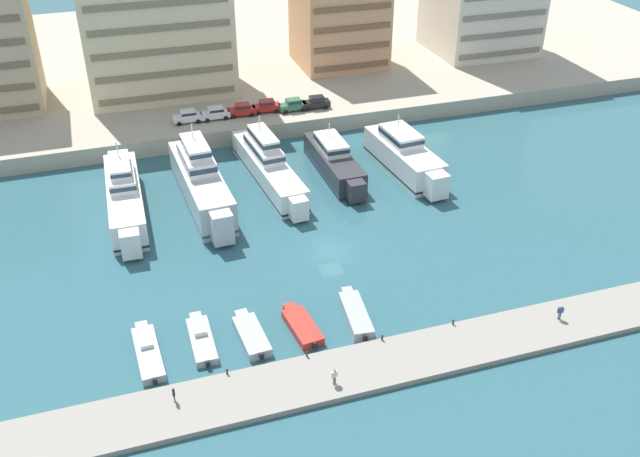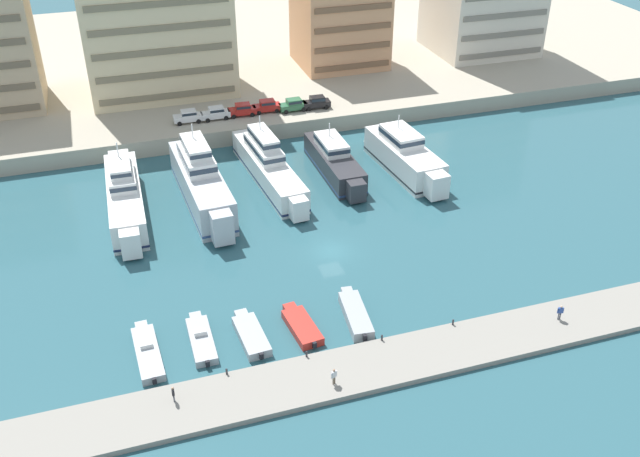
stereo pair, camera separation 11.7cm
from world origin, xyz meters
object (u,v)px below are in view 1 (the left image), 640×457
yacht_charcoal_center_left (334,161)px  pedestrian_mid_deck (334,375)px  car_black_center_right (316,102)px  pedestrian_near_edge (174,393)px  yacht_white_far_left (125,196)px  car_green_center (293,104)px  motorboat_grey_mid_left (251,335)px  motorboat_grey_left (201,339)px  car_red_center_left (266,106)px  yacht_silver_left (201,182)px  car_red_mid_left (242,109)px  car_white_far_left (188,116)px  motorboat_red_center_left (302,326)px  motorboat_grey_center (356,314)px  yacht_white_center (405,156)px  car_white_left (215,113)px  pedestrian_far_side (561,311)px  motorboat_grey_far_left (148,352)px  yacht_white_mid_left (268,165)px

yacht_charcoal_center_left → pedestrian_mid_deck: yacht_charcoal_center_left is taller
car_black_center_right → pedestrian_near_edge: (-28.50, -51.21, -1.92)m
yacht_white_far_left → car_green_center: 31.76m
motorboat_grey_mid_left → pedestrian_mid_deck: pedestrian_mid_deck is taller
car_green_center → motorboat_grey_left: bearing=-116.0°
motorboat_grey_mid_left → car_black_center_right: 49.54m
motorboat_grey_mid_left → car_red_center_left: car_red_center_left is taller
yacht_silver_left → car_red_center_left: size_ratio=5.20×
car_red_mid_left → pedestrian_mid_deck: size_ratio=2.56×
yacht_charcoal_center_left → pedestrian_near_edge: yacht_charcoal_center_left is taller
yacht_charcoal_center_left → car_black_center_right: bearing=80.5°
car_white_far_left → car_red_center_left: same height
yacht_silver_left → motorboat_red_center_left: bearing=-80.2°
car_green_center → motorboat_grey_center: bearing=-98.7°
car_black_center_right → yacht_white_center: bearing=-71.3°
car_red_center_left → pedestrian_mid_deck: size_ratio=2.53×
motorboat_red_center_left → motorboat_grey_center: bearing=-0.2°
motorboat_red_center_left → pedestrian_near_edge: bearing=-154.5°
yacht_charcoal_center_left → motorboat_red_center_left: bearing=-114.4°
yacht_white_far_left → pedestrian_near_edge: yacht_white_far_left is taller
car_white_left → pedestrian_far_side: size_ratio=2.59×
motorboat_grey_far_left → car_black_center_right: car_black_center_right is taller
yacht_charcoal_center_left → car_white_left: 20.91m
yacht_white_far_left → motorboat_red_center_left: 30.33m
motorboat_grey_center → yacht_white_far_left: bearing=125.2°
motorboat_red_center_left → car_white_left: 45.81m
yacht_white_far_left → motorboat_grey_mid_left: size_ratio=3.03×
yacht_charcoal_center_left → motorboat_grey_center: size_ratio=2.22×
yacht_white_mid_left → car_red_mid_left: 16.17m
car_white_left → car_green_center: bearing=-2.2°
car_red_mid_left → car_black_center_right: 11.14m
motorboat_red_center_left → car_black_center_right: (15.81, 45.16, 2.96)m
car_green_center → pedestrian_far_side: (11.16, -51.90, -1.88)m
pedestrian_mid_deck → pedestrian_far_side: (22.99, 1.56, -0.02)m
motorboat_grey_center → pedestrian_far_side: bearing=-20.1°
yacht_white_far_left → pedestrian_far_side: 50.08m
yacht_white_far_left → motorboat_grey_far_left: yacht_white_far_left is taller
car_red_center_left → car_black_center_right: (7.39, -0.85, 0.00)m
car_red_mid_left → yacht_white_far_left: bearing=-134.4°
yacht_white_center → motorboat_grey_left: 40.50m
motorboat_grey_left → motorboat_grey_center: motorboat_grey_left is taller
yacht_white_center → car_red_center_left: bearing=125.2°
motorboat_grey_mid_left → car_green_center: size_ratio=1.67×
yacht_silver_left → motorboat_grey_far_left: yacht_silver_left is taller
yacht_charcoal_center_left → car_red_mid_left: yacht_charcoal_center_left is taller
pedestrian_near_edge → pedestrian_far_side: size_ratio=0.96×
yacht_charcoal_center_left → car_black_center_right: size_ratio=4.11×
motorboat_grey_far_left → car_red_mid_left: 48.87m
yacht_white_center → motorboat_grey_left: (-31.34, -25.60, -1.78)m
yacht_white_mid_left → car_black_center_right: bearing=53.7°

